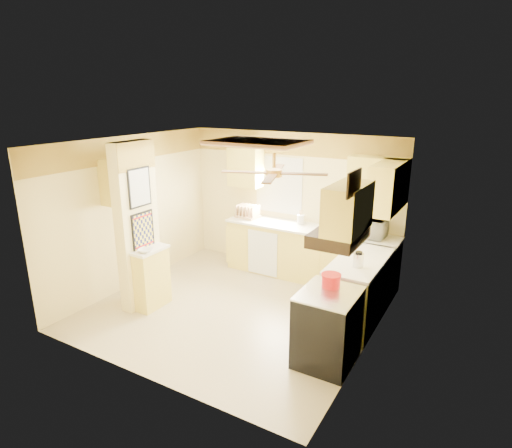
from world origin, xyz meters
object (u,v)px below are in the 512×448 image
Objects in this scene: dutch_oven at (331,280)px; microwave at (368,227)px; stove at (328,327)px; bowl at (145,251)px; kettle at (358,260)px.

microwave is at bearing 93.90° from dutch_oven.
dutch_oven is at bearing 106.06° from stove.
bowl is at bearing -177.11° from stove.
kettle is at bearing 85.59° from stove.
stove is 0.56m from dutch_oven.
dutch_oven is 0.72m from kettle.
kettle reaches higher than dutch_oven.
bowl is 0.93× the size of kettle.
kettle is at bearing 80.93° from dutch_oven.
microwave reaches higher than stove.
stove is 1.65× the size of microwave.
dutch_oven is (2.71, 0.30, 0.03)m from bowl.
microwave is at bearing 94.82° from stove.
bowl is 2.73m from dutch_oven.
kettle reaches higher than stove.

